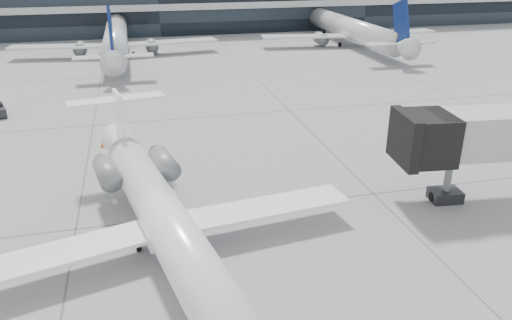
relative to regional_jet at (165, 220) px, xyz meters
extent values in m
plane|color=gray|center=(4.69, 4.08, -2.24)|extent=(220.00, 220.00, 0.00)
cube|color=black|center=(4.69, 86.08, 2.76)|extent=(170.00, 22.00, 10.00)
cylinder|color=white|center=(0.16, -0.81, -0.07)|extent=(6.96, 22.76, 2.55)
cone|color=white|center=(-2.36, 11.80, 0.21)|extent=(2.97, 3.44, 2.43)
cube|color=white|center=(-6.05, -1.09, -0.73)|extent=(10.68, 5.12, 0.21)
cube|color=white|center=(6.00, 1.33, -0.73)|extent=(10.63, 3.77, 0.21)
cylinder|color=slate|center=(-3.22, 6.42, 0.31)|extent=(2.02, 3.43, 1.42)
cylinder|color=slate|center=(0.49, 7.17, 0.31)|extent=(2.02, 3.43, 1.42)
cube|color=white|center=(-2.25, 11.25, 2.20)|extent=(0.74, 2.46, 4.26)
cube|color=white|center=(-2.33, 11.62, 3.71)|extent=(6.97, 2.82, 0.15)
cylinder|color=black|center=(-1.60, 0.77, -1.94)|extent=(0.34, 0.64, 0.61)
cylinder|color=black|center=(1.18, 1.32, -1.94)|extent=(0.34, 0.64, 0.61)
cube|color=black|center=(17.08, 2.24, 2.45)|extent=(3.26, 3.86, 3.13)
cylinder|color=slate|center=(18.97, 2.05, -0.68)|extent=(0.49, 0.49, 3.13)
cube|color=black|center=(18.97, 2.05, -1.85)|extent=(2.16, 1.76, 0.78)
cone|color=#E1590B|center=(-4.18, 18.00, -1.95)|extent=(0.38, 0.38, 0.59)
cube|color=#E1590B|center=(-4.18, 18.00, -2.23)|extent=(0.42, 0.42, 0.03)
cylinder|color=black|center=(-14.52, 30.10, -2.03)|extent=(0.31, 0.47, 0.43)
cylinder|color=black|center=(-14.01, 28.61, -2.03)|extent=(0.31, 0.47, 0.43)
camera|label=1|loc=(-0.86, -24.37, 13.78)|focal=35.00mm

